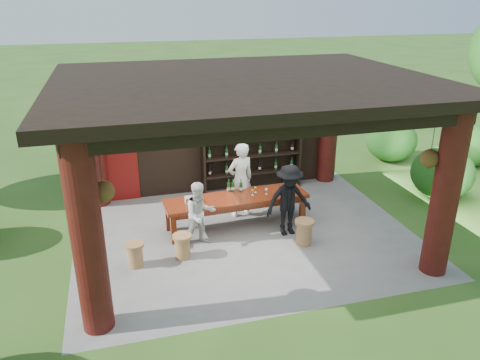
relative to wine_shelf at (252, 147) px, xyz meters
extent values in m
plane|color=#2D5119|center=(-0.89, -2.45, -1.20)|extent=(90.00, 90.00, 0.00)
cube|color=slate|center=(-0.89, -2.45, -1.25)|extent=(7.40, 5.90, 0.10)
cube|color=black|center=(-0.89, 0.30, 0.45)|extent=(7.00, 0.18, 3.30)
cube|color=maroon|center=(-3.49, 0.20, -0.20)|extent=(0.95, 0.06, 2.00)
cylinder|color=#380C0A|center=(-4.04, -4.85, 0.45)|extent=(0.50, 0.50, 3.30)
cylinder|color=#380C0A|center=(2.26, -4.85, 0.45)|extent=(0.50, 0.50, 3.30)
cylinder|color=#380C0A|center=(-4.04, 0.10, 0.45)|extent=(0.50, 0.50, 3.30)
cylinder|color=#380C0A|center=(2.26, 0.10, 0.45)|extent=(0.50, 0.50, 3.30)
cube|color=black|center=(-0.89, -4.85, 1.95)|extent=(6.70, 0.35, 0.35)
cube|color=black|center=(-4.04, -2.45, 1.95)|extent=(0.30, 5.20, 0.30)
cube|color=black|center=(2.26, -2.45, 1.95)|extent=(0.30, 5.20, 0.30)
cube|color=black|center=(-0.89, -2.45, 2.20)|extent=(7.50, 6.00, 0.20)
cylinder|color=black|center=(-3.74, -4.65, 1.42)|extent=(0.01, 0.01, 0.75)
cone|color=black|center=(-3.74, -4.65, 0.97)|extent=(0.32, 0.32, 0.18)
sphere|color=#1E5919|center=(-3.74, -4.65, 1.08)|extent=(0.34, 0.34, 0.34)
cylinder|color=black|center=(1.96, -4.65, 1.42)|extent=(0.01, 0.01, 0.75)
cone|color=black|center=(1.96, -4.65, 0.97)|extent=(0.32, 0.32, 0.18)
sphere|color=#1E5919|center=(1.96, -4.65, 1.08)|extent=(0.34, 0.34, 0.34)
cube|color=#5E1F0D|center=(-0.98, -2.06, -0.49)|extent=(3.33, 1.03, 0.08)
cube|color=#5E1F0D|center=(-0.98, -2.06, -0.59)|extent=(3.12, 0.87, 0.12)
cube|color=#5E1F0D|center=(-2.48, -2.47, -0.87)|extent=(0.13, 0.13, 0.67)
cube|color=#5E1F0D|center=(0.56, -2.30, -0.87)|extent=(0.13, 0.13, 0.67)
cube|color=#5E1F0D|center=(-2.52, -1.82, -0.87)|extent=(0.13, 0.13, 0.67)
cube|color=#5E1F0D|center=(0.52, -1.65, -0.87)|extent=(0.13, 0.13, 0.67)
cylinder|color=#9C6E3E|center=(-2.39, -3.09, -0.98)|extent=(0.31, 0.31, 0.45)
cylinder|color=#9C6E3E|center=(-2.39, -3.09, -0.72)|extent=(0.39, 0.39, 0.06)
cylinder|color=#9C6E3E|center=(0.22, -3.22, -0.96)|extent=(0.33, 0.33, 0.49)
cylinder|color=#9C6E3E|center=(0.22, -3.22, -0.68)|extent=(0.42, 0.42, 0.07)
cylinder|color=#9C6E3E|center=(-3.34, -3.16, -0.98)|extent=(0.30, 0.30, 0.45)
cylinder|color=#9C6E3E|center=(-3.34, -3.16, -0.73)|extent=(0.39, 0.39, 0.06)
imported|color=white|center=(-0.72, -1.49, -0.28)|extent=(0.76, 0.59, 1.84)
imported|color=silver|center=(-1.93, -2.66, -0.49)|extent=(0.78, 0.66, 1.43)
imported|color=black|center=(0.05, -2.69, -0.39)|extent=(1.10, 0.68, 1.64)
cube|color=#BF6672|center=(-2.02, -2.10, -0.38)|extent=(0.27, 0.19, 0.14)
ellipsoid|color=#194C14|center=(4.65, -1.85, -0.62)|extent=(1.60, 1.60, 1.36)
ellipsoid|color=#194C14|center=(4.98, 1.09, -0.62)|extent=(1.60, 1.60, 1.36)
ellipsoid|color=#194C14|center=(7.11, 0.06, -0.65)|extent=(1.52, 1.52, 1.29)
camera|label=1|loc=(-3.45, -11.43, 3.88)|focal=35.00mm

